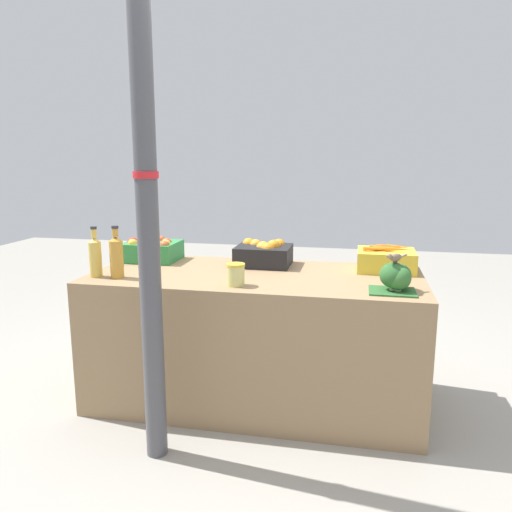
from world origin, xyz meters
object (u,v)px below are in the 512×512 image
Objects in this scene: apple_crate at (152,249)px; juice_bottle_amber at (116,256)px; support_pole at (147,202)px; pickle_jar at (236,275)px; sparrow_bird at (395,257)px; orange_crate at (265,253)px; juice_bottle_golden at (95,256)px; carrot_crate at (386,260)px; broccoli_pile at (396,277)px.

juice_bottle_amber reaches higher than apple_crate.
support_pole is at bearing -47.55° from juice_bottle_amber.
pickle_jar is (0.66, -0.03, -0.06)m from juice_bottle_amber.
juice_bottle_amber is at bearing -43.81° from sparrow_bird.
orange_crate is (0.35, 0.88, -0.38)m from support_pole.
carrot_crate is at bearing 17.00° from juice_bottle_golden.
carrot_crate is 0.46m from broccoli_pile.
apple_crate is 2.83× the size of pickle_jar.
broccoli_pile is 1.94× the size of pickle_jar.
apple_crate is 1.46× the size of broccoli_pile.
apple_crate is 1.52m from sparrow_bird.
juice_bottle_golden is 0.12m from juice_bottle_amber.
juice_bottle_amber is (0.00, -0.47, 0.05)m from apple_crate.
juice_bottle_amber is (-1.45, -0.02, 0.05)m from broccoli_pile.
juice_bottle_amber is at bearing -146.19° from orange_crate.
support_pole is at bearing -39.19° from juice_bottle_golden.
carrot_crate is at bearing -0.05° from apple_crate.
broccoli_pile reaches higher than pickle_jar.
juice_bottle_golden is (-0.12, -0.47, 0.04)m from apple_crate.
juice_bottle_golden is 0.79m from pickle_jar.
carrot_crate is (1.42, -0.00, -0.01)m from apple_crate.
apple_crate is 1.14× the size of juice_bottle_amber.
carrot_crate is at bearing 33.67° from pickle_jar.
carrot_crate is at bearing 18.39° from juice_bottle_amber.
juice_bottle_golden is 0.98× the size of juice_bottle_amber.
apple_crate is at bearing 90.49° from juice_bottle_amber.
carrot_crate is 0.91m from pickle_jar.
apple_crate reaches higher than carrot_crate.
pickle_jar is (0.79, -0.03, -0.06)m from juice_bottle_golden.
apple_crate is (-0.37, 0.87, -0.38)m from support_pole.
pickle_jar is at bearing -2.83° from juice_bottle_amber.
apple_crate is 1.52m from broccoli_pile.
pickle_jar is (-0.05, -0.51, -0.01)m from orange_crate.
sparrow_bird is at bearing 0.08° from juice_bottle_golden.
juice_bottle_amber is at bearing -161.61° from carrot_crate.
support_pole reaches higher than juice_bottle_golden.
pickle_jar is (0.67, -0.51, -0.01)m from apple_crate.
broccoli_pile is 0.78× the size of juice_bottle_amber.
pickle_jar is at bearing -2.38° from juice_bottle_golden.
juice_bottle_golden is at bearing -43.82° from sparrow_bird.
juice_bottle_golden is at bearing -163.00° from carrot_crate.
sparrow_bird is (0.01, -0.47, 0.11)m from carrot_crate.
support_pole is at bearing -159.08° from broccoli_pile.
juice_bottle_golden reaches higher than apple_crate.
support_pole is 1.42m from carrot_crate.
orange_crate is at bearing 29.71° from juice_bottle_golden.
sparrow_bird is at bearing 20.47° from support_pole.
juice_bottle_amber is (0.12, -0.00, 0.00)m from juice_bottle_golden.
carrot_crate is (1.06, 0.87, -0.38)m from support_pole.
apple_crate is at bearing 179.95° from carrot_crate.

